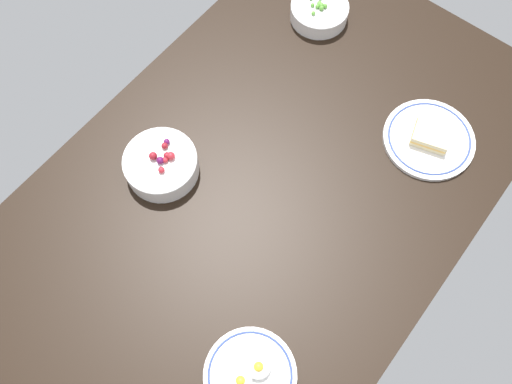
% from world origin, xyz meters
% --- Properties ---
extents(dining_table, '(1.56, 0.93, 0.04)m').
position_xyz_m(dining_table, '(0.00, 0.00, 0.02)').
color(dining_table, black).
rests_on(dining_table, ground).
extents(bowl_peas, '(0.16, 0.16, 0.06)m').
position_xyz_m(bowl_peas, '(0.53, 0.20, 0.07)').
color(bowl_peas, white).
rests_on(bowl_peas, dining_table).
extents(bowl_berries, '(0.18, 0.18, 0.07)m').
position_xyz_m(bowl_berries, '(-0.09, 0.22, 0.07)').
color(bowl_berries, white).
rests_on(bowl_berries, dining_table).
extents(plate_sandwich, '(0.23, 0.23, 0.04)m').
position_xyz_m(plate_sandwich, '(0.39, -0.24, 0.05)').
color(plate_sandwich, white).
rests_on(plate_sandwich, dining_table).
extents(plate_eggs, '(0.20, 0.20, 0.05)m').
position_xyz_m(plate_eggs, '(-0.33, -0.25, 0.05)').
color(plate_eggs, white).
rests_on(plate_eggs, dining_table).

